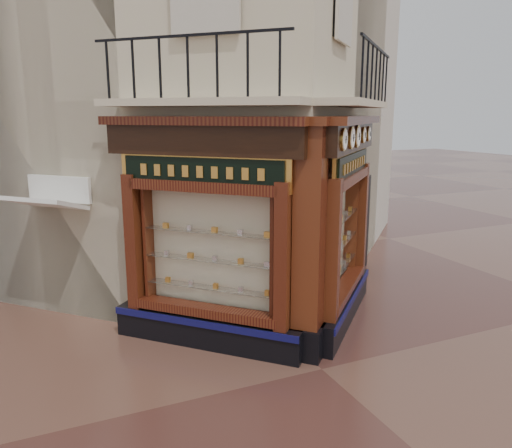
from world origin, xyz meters
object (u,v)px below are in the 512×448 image
signboard_right (352,164)px  corner_pilaster (309,245)px  clock_d (363,135)px  clock_c (357,136)px  awning (54,324)px  clock_b (352,138)px  clock_e (368,134)px  signboard_left (202,171)px  clock_a (344,140)px

signboard_right → corner_pilaster: bearing=169.8°
corner_pilaster → signboard_right: 2.12m
signboard_right → clock_d: bearing=-12.1°
clock_c → awning: (-5.30, 2.34, -3.62)m
awning → clock_b: bearing=-164.2°
clock_b → clock_e: clock_b is taller
corner_pilaster → clock_b: bearing=-22.6°
clock_d → signboard_left: size_ratio=0.14×
clock_d → signboard_right: bearing=167.9°
clock_c → clock_d: (0.48, 0.48, -0.00)m
corner_pilaster → clock_c: bearing=-15.0°
clock_e → signboard_right: (-0.88, -0.73, -0.52)m
corner_pilaster → awning: size_ratio=2.73×
awning → signboard_right: size_ratio=0.70×
corner_pilaster → clock_a: (0.56, -0.05, 1.67)m
corner_pilaster → clock_d: bearing=-10.7°
clock_a → clock_e: bearing=0.0°
clock_a → signboard_left: size_ratio=0.16×
clock_b → signboard_right: bearing=8.7°
awning → signboard_right: signboard_right is taller
awning → signboard_left: (2.41, -2.15, 3.10)m
clock_a → clock_b: (0.47, 0.47, 0.00)m
signboard_left → awning: bearing=3.3°
clock_c → awning: 6.83m
corner_pilaster → clock_d: size_ratio=12.80×
awning → corner_pilaster: bearing=-174.3°
corner_pilaster → clock_b: corner_pilaster is taller
clock_b → clock_d: size_ratio=1.24×
clock_b → clock_e: 1.87m
clock_a → clock_d: 1.90m
clock_c → signboard_right: 0.55m
signboard_left → signboard_right: (2.92, 0.00, 0.00)m
corner_pilaster → clock_c: corner_pilaster is taller
clock_c → signboard_left: (-2.89, 0.19, -0.52)m
clock_b → clock_d: 1.24m
corner_pilaster → signboard_right: size_ratio=1.90×
clock_b → clock_c: size_ratio=0.95×
corner_pilaster → clock_d: (1.90, 1.30, 1.67)m
clock_d → signboard_right: size_ratio=0.15×
corner_pilaster → clock_e: bearing=-8.4°
clock_d → clock_e: 0.62m
clock_b → clock_a: bearing=-180.0°
clock_b → clock_e: bearing=0.0°
clock_b → awning: (-4.90, 2.74, -3.62)m
clock_b → signboard_right: (0.43, 0.59, -0.52)m
clock_b → clock_c: bearing=-0.0°
signboard_left → signboard_right: signboard_left is taller
clock_e → awning: 7.33m
clock_a → clock_b: size_ratio=0.94×
clock_c → clock_e: 1.30m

